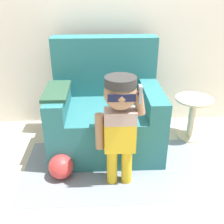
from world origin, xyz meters
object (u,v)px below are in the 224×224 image
Objects in this scene: person_child at (120,116)px; side_table at (192,114)px; toy_ball at (61,166)px; armchair at (105,110)px.

side_table is (0.82, 0.67, -0.34)m from person_child.
armchair is at bearing 53.95° from toy_ball.
armchair is at bearing 98.61° from person_child.
toy_ball is (-1.31, -0.59, -0.17)m from side_table.
armchair is 0.92m from side_table.
toy_ball is (-0.40, -0.55, -0.26)m from armchair.
side_table is 2.17× the size of toy_ball.
armchair is 2.30× the size of side_table.
armchair reaches higher than side_table.
side_table is at bearing 24.18° from toy_ball.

